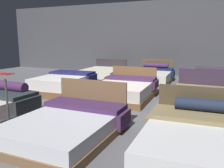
# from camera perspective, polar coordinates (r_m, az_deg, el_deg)

# --- Properties ---
(ground_plane) EXTENTS (18.00, 18.00, 0.02)m
(ground_plane) POSITION_cam_1_polar(r_m,az_deg,el_deg) (6.75, 2.35, -4.13)
(ground_plane) COLOR #5B5B60
(showroom_back_wall) EXTENTS (18.00, 0.06, 3.50)m
(showroom_back_wall) POSITION_cam_1_polar(r_m,az_deg,el_deg) (11.68, 12.23, 10.61)
(showroom_back_wall) COLOR #47474C
(showroom_back_wall) RESTS_ON ground_plane
(bed_1) EXTENTS (1.75, 2.11, 0.88)m
(bed_1) POSITION_cam_1_polar(r_m,az_deg,el_deg) (4.36, -10.66, -9.74)
(bed_1) COLOR brown
(bed_1) RESTS_ON ground_plane
(bed_2) EXTENTS (1.70, 2.08, 0.90)m
(bed_2) POSITION_cam_1_polar(r_m,az_deg,el_deg) (3.74, 19.91, -12.95)
(bed_2) COLOR brown
(bed_2) RESTS_ON ground_plane
(bed_3) EXTENTS (1.63, 2.07, 0.61)m
(bed_3) POSITION_cam_1_polar(r_m,az_deg,el_deg) (7.94, -11.41, 0.06)
(bed_3) COLOR brown
(bed_3) RESTS_ON ground_plane
(bed_4) EXTENTS (1.69, 2.18, 0.83)m
(bed_4) POSITION_cam_1_polar(r_m,az_deg,el_deg) (7.00, 2.99, -1.41)
(bed_4) COLOR brown
(bed_4) RESTS_ON ground_plane
(bed_5) EXTENTS (1.69, 1.97, 0.87)m
(bed_5) POSITION_cam_1_polar(r_m,az_deg,el_deg) (6.50, 21.00, -3.50)
(bed_5) COLOR #34273A
(bed_5) RESTS_ON ground_plane
(bed_6) EXTENTS (1.70, 2.12, 0.78)m
(bed_6) POSITION_cam_1_polar(r_m,az_deg,el_deg) (10.52, -2.25, 2.47)
(bed_6) COLOR #2E282D
(bed_6) RESTS_ON ground_plane
(bed_7) EXTENTS (1.60, 2.11, 0.87)m
(bed_7) POSITION_cam_1_polar(r_m,az_deg,el_deg) (9.75, 9.61, 1.85)
(bed_7) COLOR brown
(bed_7) RESTS_ON ground_plane
(bed_8) EXTENTS (1.63, 1.99, 0.68)m
(bed_8) POSITION_cam_1_polar(r_m,az_deg,el_deg) (9.42, 22.29, 0.77)
(bed_8) COLOR #2D3330
(bed_8) RESTS_ON ground_plane
(price_sign) EXTENTS (0.28, 0.24, 1.11)m
(price_sign) POSITION_cam_1_polar(r_m,az_deg,el_deg) (4.82, -23.63, -5.67)
(price_sign) COLOR #3F3F44
(price_sign) RESTS_ON ground_plane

